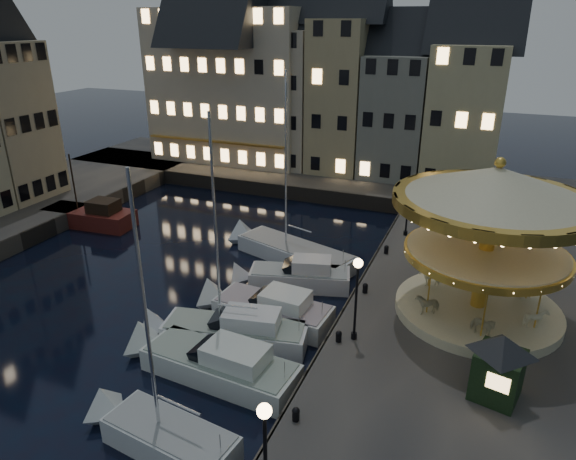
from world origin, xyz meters
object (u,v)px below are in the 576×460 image
at_px(motorboat_c, 227,331).
at_px(bollard_d, 386,249).
at_px(motorboat_e, 293,277).
at_px(streetlamp_c, 409,198).
at_px(bollard_a, 296,414).
at_px(red_fishing_boat, 91,217).
at_px(carousel, 492,215).
at_px(motorboat_d, 266,309).
at_px(motorboat_b, 213,363).
at_px(streetlamp_b, 357,288).
at_px(motorboat_a, 159,435).
at_px(motorboat_f, 289,251).
at_px(streetlamp_a, 265,445).
at_px(bollard_b, 339,336).
at_px(ticket_kiosk, 501,356).
at_px(bollard_c, 365,288).

bearing_deg(motorboat_c, bollard_d, 62.42).
bearing_deg(motorboat_e, motorboat_c, -97.36).
height_order(streetlamp_c, motorboat_c, motorboat_c).
bearing_deg(streetlamp_c, bollard_a, -91.76).
height_order(bollard_a, red_fishing_boat, red_fishing_boat).
distance_m(red_fishing_boat, carousel, 30.24).
xyz_separation_m(bollard_d, motorboat_d, (-4.78, -8.16, -0.96)).
xyz_separation_m(motorboat_b, motorboat_c, (-0.60, 2.53, 0.03)).
bearing_deg(streetlamp_b, red_fishing_boat, 158.93).
height_order(streetlamp_b, motorboat_b, streetlamp_b).
bearing_deg(motorboat_a, bollard_a, 21.55).
bearing_deg(bollard_d, motorboat_c, -117.58).
relative_size(motorboat_b, motorboat_f, 0.66).
distance_m(streetlamp_a, streetlamp_b, 10.00).
distance_m(streetlamp_c, bollard_b, 14.22).
height_order(motorboat_a, red_fishing_boat, motorboat_a).
xyz_separation_m(motorboat_e, ticket_kiosk, (11.67, -7.65, 2.58)).
xyz_separation_m(streetlamp_a, streetlamp_c, (0.00, 23.50, 0.00)).
bearing_deg(bollard_d, streetlamp_a, -88.28).
bearing_deg(motorboat_f, bollard_c, -37.26).
bearing_deg(motorboat_d, motorboat_f, 102.91).
bearing_deg(motorboat_b, motorboat_d, 86.63).
distance_m(motorboat_a, motorboat_e, 13.79).
bearing_deg(bollard_d, bollard_c, -90.00).
distance_m(streetlamp_b, streetlamp_c, 13.50).
distance_m(motorboat_b, carousel, 14.79).
bearing_deg(ticket_kiosk, bollard_a, -148.32).
bearing_deg(motorboat_c, bollard_a, -41.84).
height_order(streetlamp_b, motorboat_a, motorboat_a).
height_order(motorboat_c, ticket_kiosk, motorboat_c).
xyz_separation_m(motorboat_e, red_fishing_boat, (-18.61, 3.38, 0.06)).
relative_size(bollard_d, red_fishing_boat, 0.08).
relative_size(bollard_d, motorboat_a, 0.05).
distance_m(bollard_d, motorboat_c, 12.33).
bearing_deg(bollard_c, motorboat_d, -150.88).
distance_m(bollard_c, motorboat_f, 8.28).
bearing_deg(streetlamp_c, ticket_kiosk, -67.73).
xyz_separation_m(motorboat_b, motorboat_e, (0.27, 9.30, -0.00)).
distance_m(motorboat_c, carousel, 14.08).
xyz_separation_m(motorboat_a, motorboat_c, (-0.84, 7.02, 0.14)).
xyz_separation_m(streetlamp_c, motorboat_b, (-5.69, -16.93, -3.37)).
bearing_deg(streetlamp_c, streetlamp_a, -90.00).
relative_size(bollard_a, red_fishing_boat, 0.08).
xyz_separation_m(motorboat_e, carousel, (10.65, -1.37, 6.06)).
relative_size(streetlamp_b, motorboat_f, 0.33).
distance_m(streetlamp_a, bollard_d, 20.15).
distance_m(bollard_d, carousel, 9.49).
distance_m(streetlamp_b, bollard_d, 10.30).
relative_size(streetlamp_c, motorboat_a, 0.40).
bearing_deg(bollard_a, bollard_b, 90.00).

